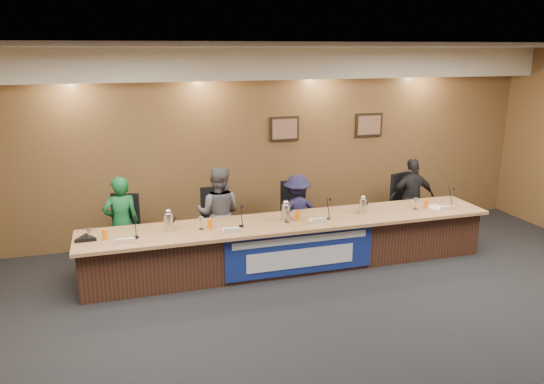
{
  "coord_description": "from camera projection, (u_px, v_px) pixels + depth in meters",
  "views": [
    {
      "loc": [
        -2.44,
        -4.62,
        3.19
      ],
      "look_at": [
        -0.25,
        2.55,
        1.15
      ],
      "focal_mm": 35.0,
      "sensor_mm": 36.0,
      "label": 1
    }
  ],
  "objects": [
    {
      "name": "banner",
      "position": [
        301.0,
        253.0,
        7.52
      ],
      "size": [
        2.2,
        0.02,
        0.65
      ],
      "primitive_type": "cube",
      "color": "navy",
      "rests_on": "dais_body"
    },
    {
      "name": "panelist_c",
      "position": [
        297.0,
        213.0,
        8.55
      ],
      "size": [
        0.83,
        0.5,
        1.25
      ],
      "primitive_type": "imported",
      "rotation": [
        0.0,
        0.0,
        3.19
      ],
      "color": "#1B1A3C",
      "rests_on": "floor"
    },
    {
      "name": "juice_glass_d",
      "position": [
        426.0,
        204.0,
        8.31
      ],
      "size": [
        0.06,
        0.06,
        0.15
      ],
      "primitive_type": "cylinder",
      "color": "#F97200",
      "rests_on": "dais_top"
    },
    {
      "name": "microphone_b",
      "position": [
        241.0,
        226.0,
        7.48
      ],
      "size": [
        0.07,
        0.07,
        0.02
      ],
      "primitive_type": "cylinder",
      "color": "black",
      "rests_on": "dais_top"
    },
    {
      "name": "nameplate_d",
      "position": [
        447.0,
        208.0,
        8.22
      ],
      "size": [
        0.24,
        0.08,
        0.1
      ],
      "primitive_type": "cube",
      "rotation": [
        0.31,
        0.0,
        0.0
      ],
      "color": "white",
      "rests_on": "dais_top"
    },
    {
      "name": "banner_text_lower",
      "position": [
        301.0,
        258.0,
        7.53
      ],
      "size": [
        1.6,
        0.01,
        0.28
      ],
      "primitive_type": "cube",
      "color": "silver",
      "rests_on": "banner"
    },
    {
      "name": "dais_top",
      "position": [
        293.0,
        222.0,
        7.77
      ],
      "size": [
        6.1,
        0.95,
        0.05
      ],
      "primitive_type": "cube",
      "color": "#A8744C",
      "rests_on": "dais_body"
    },
    {
      "name": "carafe_right",
      "position": [
        362.0,
        206.0,
        8.07
      ],
      "size": [
        0.12,
        0.12,
        0.22
      ],
      "primitive_type": "cylinder",
      "color": "silver",
      "rests_on": "dais_top"
    },
    {
      "name": "water_glass_a",
      "position": [
        89.0,
        235.0,
        6.88
      ],
      "size": [
        0.08,
        0.08,
        0.18
      ],
      "primitive_type": "cylinder",
      "color": "silver",
      "rests_on": "dais_top"
    },
    {
      "name": "ceiling",
      "position": [
        377.0,
        47.0,
        4.95
      ],
      "size": [
        10.0,
        8.0,
        0.04
      ],
      "primitive_type": "cube",
      "color": "silver",
      "rests_on": "wall_back"
    },
    {
      "name": "wall_photo_left",
      "position": [
        284.0,
        129.0,
        9.08
      ],
      "size": [
        0.52,
        0.04,
        0.42
      ],
      "primitive_type": "cube",
      "color": "black",
      "rests_on": "wall_back"
    },
    {
      "name": "water_glass_b",
      "position": [
        201.0,
        223.0,
        7.35
      ],
      "size": [
        0.08,
        0.08,
        0.18
      ],
      "primitive_type": "cylinder",
      "color": "silver",
      "rests_on": "dais_top"
    },
    {
      "name": "soffit",
      "position": [
        265.0,
        63.0,
        8.48
      ],
      "size": [
        10.0,
        0.5,
        0.5
      ],
      "primitive_type": "cube",
      "color": "beige",
      "rests_on": "wall_back"
    },
    {
      "name": "juice_glass_b",
      "position": [
        210.0,
        224.0,
        7.36
      ],
      "size": [
        0.06,
        0.06,
        0.15
      ],
      "primitive_type": "cylinder",
      "color": "#F97200",
      "rests_on": "dais_top"
    },
    {
      "name": "juice_glass_a",
      "position": [
        105.0,
        235.0,
        6.94
      ],
      "size": [
        0.06,
        0.06,
        0.15
      ],
      "primitive_type": "cylinder",
      "color": "#F97200",
      "rests_on": "dais_top"
    },
    {
      "name": "carafe_left",
      "position": [
        169.0,
        222.0,
        7.26
      ],
      "size": [
        0.13,
        0.13,
        0.26
      ],
      "primitive_type": "cylinder",
      "color": "silver",
      "rests_on": "dais_top"
    },
    {
      "name": "microphone_c",
      "position": [
        327.0,
        219.0,
        7.81
      ],
      "size": [
        0.07,
        0.07,
        0.02
      ],
      "primitive_type": "cylinder",
      "color": "black",
      "rests_on": "dais_top"
    },
    {
      "name": "microphone_d",
      "position": [
        448.0,
        207.0,
        8.38
      ],
      "size": [
        0.07,
        0.07,
        0.02
      ],
      "primitive_type": "cylinder",
      "color": "black",
      "rests_on": "dais_top"
    },
    {
      "name": "panelist_b",
      "position": [
        219.0,
        213.0,
        8.16
      ],
      "size": [
        0.87,
        0.78,
        1.46
      ],
      "primitive_type": "imported",
      "rotation": [
        0.0,
        0.0,
        2.74
      ],
      "color": "#535358",
      "rests_on": "floor"
    },
    {
      "name": "carafe_mid",
      "position": [
        286.0,
        212.0,
        7.74
      ],
      "size": [
        0.13,
        0.13,
        0.24
      ],
      "primitive_type": "cylinder",
      "color": "silver",
      "rests_on": "dais_top"
    },
    {
      "name": "microphone_a",
      "position": [
        136.0,
        237.0,
        7.04
      ],
      "size": [
        0.07,
        0.07,
        0.02
      ],
      "primitive_type": "cylinder",
      "color": "black",
      "rests_on": "dais_top"
    },
    {
      "name": "office_chair_c",
      "position": [
        295.0,
        219.0,
        8.68
      ],
      "size": [
        0.56,
        0.56,
        0.08
      ],
      "primitive_type": "cube",
      "rotation": [
        0.0,
        0.0,
        -0.17
      ],
      "color": "black",
      "rests_on": "floor"
    },
    {
      "name": "office_chair_b",
      "position": [
        218.0,
        227.0,
        8.32
      ],
      "size": [
        0.5,
        0.5,
        0.08
      ],
      "primitive_type": "cube",
      "rotation": [
        0.0,
        0.0,
        0.05
      ],
      "color": "black",
      "rests_on": "floor"
    },
    {
      "name": "office_chair_d",
      "position": [
        408.0,
        208.0,
        9.27
      ],
      "size": [
        0.62,
        0.62,
        0.08
      ],
      "primitive_type": "cube",
      "rotation": [
        0.0,
        0.0,
        0.37
      ],
      "color": "black",
      "rests_on": "floor"
    },
    {
      "name": "nameplate_c",
      "position": [
        319.0,
        220.0,
        7.63
      ],
      "size": [
        0.24,
        0.08,
        0.1
      ],
      "primitive_type": "cube",
      "rotation": [
        0.31,
        0.0,
        0.0
      ],
      "color": "white",
      "rests_on": "dais_top"
    },
    {
      "name": "panelist_d",
      "position": [
        412.0,
        198.0,
        9.12
      ],
      "size": [
        0.85,
        0.43,
        1.38
      ],
      "primitive_type": "imported",
      "rotation": [
        0.0,
        0.0,
        3.02
      ],
      "color": "black",
      "rests_on": "floor"
    },
    {
      "name": "wall_photo_right",
      "position": [
        369.0,
        125.0,
        9.53
      ],
      "size": [
        0.52,
        0.04,
        0.42
      ],
      "primitive_type": "cube",
      "color": "black",
      "rests_on": "wall_back"
    },
    {
      "name": "dais_body",
      "position": [
        291.0,
        245.0,
        7.91
      ],
      "size": [
        6.0,
        0.8,
        0.7
      ],
      "primitive_type": "cube",
      "color": "#3D2217",
      "rests_on": "floor"
    },
    {
      "name": "nameplate_a",
      "position": [
        126.0,
        240.0,
        6.82
      ],
      "size": [
        0.24,
        0.08,
        0.1
      ],
      "primitive_type": "cube",
      "rotation": [
        0.31,
        0.0,
        0.0
      ],
      "color": "white",
      "rests_on": "dais_top"
    },
    {
      "name": "water_glass_c",
      "position": [
        287.0,
        216.0,
        7.64
      ],
      "size": [
        0.08,
        0.08,
        0.18
      ],
      "primitive_type": "cylinder",
      "color": "silver",
      "rests_on": "dais_top"
    },
    {
      "name": "water_glass_d",
      "position": [
        416.0,
        204.0,
        8.26
      ],
      "size": [
        0.08,
        0.08,
        0.18
      ],
      "primitive_type": "cylinder",
      "color": "silver",
      "rests_on": "dais_top"
    },
    {
      "name": "paper_stack",
      "position": [
        437.0,
        207.0,
        8.38
      ],
      "size": [
        0.26,
        0.33,
        0.01
      ],
      "primitive_type": "cube",
      "rotation": [
        0.0,
        0.0,
        0.14
      ],
      "color": "white",
      "rests_on": "dais_top"
    },
    {
      "name": "nameplate_b",
      "position": [
        232.0,
        230.0,
        7.22
      ],
      "size": [
        0.24,
        0.08,
        0.1
      ],
      "primitive_type": "cube",
      "rotation": [
        0.31,
        0.0,
        0.0
      ],
      "color": "white",
      "rests_on": "dais_top"
    },
    {
      "name": "speakerphone",
      "position": [
        86.0,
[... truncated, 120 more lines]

